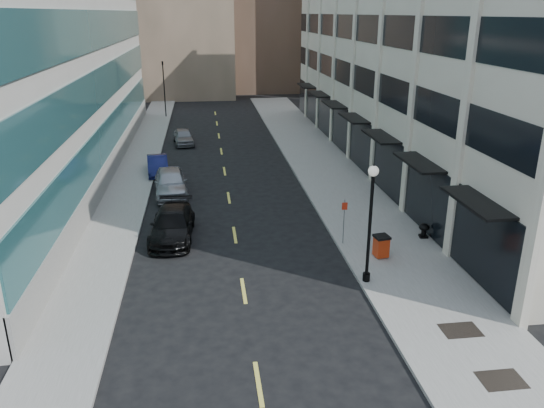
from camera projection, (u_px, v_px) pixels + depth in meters
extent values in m
cube|color=gray|center=(344.00, 192.00, 34.42)|extent=(5.00, 80.00, 0.15)
cube|color=gray|center=(124.00, 201.00, 32.72)|extent=(3.00, 80.00, 0.15)
cube|color=beige|center=(451.00, 42.00, 39.05)|extent=(14.00, 46.00, 18.00)
cube|color=black|center=(354.00, 138.00, 40.59)|extent=(0.18, 46.00, 3.60)
cube|color=black|center=(357.00, 78.00, 39.06)|extent=(0.12, 46.00, 1.80)
cube|color=black|center=(360.00, 28.00, 37.86)|extent=(0.12, 46.00, 1.80)
cube|color=beige|center=(472.00, 64.00, 22.35)|extent=(0.35, 0.60, 18.00)
cube|color=beige|center=(418.00, 54.00, 27.94)|extent=(0.35, 0.60, 18.00)
cube|color=beige|center=(381.00, 47.00, 33.54)|extent=(0.35, 0.60, 18.00)
cube|color=beige|center=(355.00, 42.00, 39.13)|extent=(0.35, 0.60, 18.00)
cube|color=beige|center=(336.00, 38.00, 44.73)|extent=(0.35, 0.60, 18.00)
cube|color=beige|center=(320.00, 35.00, 50.32)|extent=(0.35, 0.60, 18.00)
cube|color=beige|center=(308.00, 33.00, 55.91)|extent=(0.35, 0.60, 18.00)
cube|color=black|center=(476.00, 202.00, 21.21)|extent=(1.30, 4.00, 0.12)
cube|color=black|center=(419.00, 162.00, 26.81)|extent=(1.30, 4.00, 0.12)
cube|color=black|center=(381.00, 136.00, 32.40)|extent=(1.30, 4.00, 0.12)
cube|color=black|center=(354.00, 118.00, 38.00)|extent=(1.30, 4.00, 0.12)
cube|color=black|center=(334.00, 105.00, 43.59)|extent=(1.30, 4.00, 0.12)
cube|color=black|center=(319.00, 94.00, 49.18)|extent=(1.30, 4.00, 0.12)
cube|color=black|center=(307.00, 86.00, 54.78)|extent=(1.30, 4.00, 0.12)
cube|color=gray|center=(115.00, 160.00, 38.79)|extent=(0.20, 46.00, 1.80)
cube|color=#2B6164|center=(112.00, 131.00, 38.07)|extent=(0.14, 45.60, 2.40)
cube|color=#2B6164|center=(106.00, 82.00, 36.88)|extent=(0.14, 45.60, 2.40)
cube|color=#2B6164|center=(101.00, 29.00, 35.69)|extent=(0.14, 45.60, 2.40)
cube|color=#9C7F66|center=(117.00, 13.00, 82.16)|extent=(12.00, 14.00, 22.00)
cube|color=beige|center=(337.00, 20.00, 75.18)|extent=(10.00, 14.00, 20.00)
cube|color=black|center=(501.00, 380.00, 16.69)|extent=(1.40, 1.00, 0.01)
cube|color=black|center=(461.00, 330.00, 19.30)|extent=(1.40, 1.00, 0.01)
cube|color=#D8CC4C|center=(258.00, 383.00, 16.75)|extent=(0.15, 2.20, 0.01)
cube|color=#D8CC4C|center=(244.00, 290.00, 22.34)|extent=(0.15, 2.20, 0.01)
cube|color=#D8CC4C|center=(235.00, 235.00, 27.94)|extent=(0.15, 2.20, 0.01)
cube|color=#D8CC4C|center=(229.00, 198.00, 33.53)|extent=(0.15, 2.20, 0.01)
cube|color=#D8CC4C|center=(225.00, 171.00, 39.13)|extent=(0.15, 2.20, 0.01)
cube|color=#D8CC4C|center=(221.00, 151.00, 44.72)|extent=(0.15, 2.20, 0.01)
cube|color=#D8CC4C|center=(219.00, 136.00, 50.31)|extent=(0.15, 2.20, 0.01)
cube|color=#D8CC4C|center=(217.00, 123.00, 55.91)|extent=(0.15, 2.20, 0.01)
cube|color=#D8CC4C|center=(215.00, 113.00, 61.50)|extent=(0.15, 2.20, 0.01)
cylinder|color=black|center=(164.00, 90.00, 57.95)|extent=(0.12, 0.12, 6.00)
imported|color=black|center=(162.00, 62.00, 56.93)|extent=(0.66, 0.66, 1.98)
imported|color=black|center=(172.00, 225.00, 27.30)|extent=(2.37, 5.28, 1.50)
imported|color=#9FA2A8|center=(171.00, 182.00, 33.74)|extent=(2.45, 5.18, 1.71)
imported|color=#14184D|center=(158.00, 165.00, 38.21)|extent=(1.83, 4.16, 1.33)
imported|color=gray|center=(184.00, 137.00, 46.90)|extent=(2.10, 4.20, 1.37)
cube|color=#B32B0B|center=(381.00, 247.00, 24.92)|extent=(0.68, 0.68, 0.95)
cube|color=black|center=(382.00, 237.00, 24.75)|extent=(0.76, 0.76, 0.11)
cylinder|color=black|center=(375.00, 252.00, 25.34)|extent=(0.06, 0.21, 0.21)
cylinder|color=black|center=(382.00, 252.00, 25.38)|extent=(0.06, 0.21, 0.21)
cylinder|color=black|center=(366.00, 277.00, 22.81)|extent=(0.32, 0.32, 0.36)
cylinder|color=black|center=(370.00, 227.00, 22.02)|extent=(0.14, 0.14, 4.58)
sphere|color=silver|center=(373.00, 171.00, 21.19)|extent=(0.44, 0.44, 0.44)
cone|color=black|center=(374.00, 165.00, 21.10)|extent=(0.12, 0.12, 0.18)
cylinder|color=slate|center=(344.00, 222.00, 26.18)|extent=(0.04, 0.04, 2.33)
cube|color=#B1200B|center=(345.00, 206.00, 25.88)|extent=(0.27, 0.04, 0.37)
cube|color=black|center=(423.00, 236.00, 27.26)|extent=(0.45, 0.45, 0.12)
cylinder|color=black|center=(424.00, 232.00, 27.18)|extent=(0.25, 0.25, 0.39)
ellipsoid|color=black|center=(424.00, 227.00, 27.09)|extent=(0.54, 0.54, 0.38)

